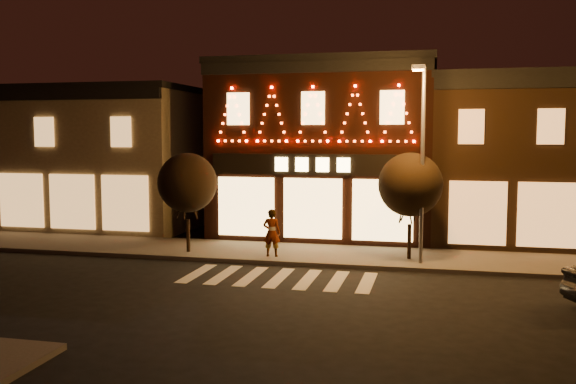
% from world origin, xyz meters
% --- Properties ---
extents(ground, '(120.00, 120.00, 0.00)m').
position_xyz_m(ground, '(0.00, 0.00, 0.00)').
color(ground, black).
rests_on(ground, ground).
extents(sidewalk_far, '(44.00, 4.00, 0.15)m').
position_xyz_m(sidewalk_far, '(2.00, 8.00, 0.07)').
color(sidewalk_far, '#47423D').
rests_on(sidewalk_far, ground).
extents(building_left, '(12.20, 8.28, 7.30)m').
position_xyz_m(building_left, '(-13.00, 13.99, 3.66)').
color(building_left, '#716550').
rests_on(building_left, ground).
extents(building_pulp, '(10.20, 8.34, 8.30)m').
position_xyz_m(building_pulp, '(0.00, 13.98, 4.16)').
color(building_pulp, black).
rests_on(building_pulp, ground).
extents(building_right_a, '(9.20, 8.28, 7.50)m').
position_xyz_m(building_right_a, '(9.50, 13.99, 3.76)').
color(building_right_a, '#352112').
rests_on(building_right_a, ground).
extents(streetlamp_mid, '(0.48, 1.64, 7.15)m').
position_xyz_m(streetlamp_mid, '(4.63, 6.71, 4.35)').
color(streetlamp_mid, '#59595E').
rests_on(streetlamp_mid, sidewalk_far).
extents(tree_left, '(2.39, 2.39, 4.00)m').
position_xyz_m(tree_left, '(-4.57, 7.04, 2.95)').
color(tree_left, black).
rests_on(tree_left, sidewalk_far).
extents(tree_right, '(2.43, 2.43, 4.06)m').
position_xyz_m(tree_right, '(4.22, 7.65, 2.99)').
color(tree_right, black).
rests_on(tree_right, sidewalk_far).
extents(pedestrian, '(0.71, 0.50, 1.86)m').
position_xyz_m(pedestrian, '(-1.02, 6.87, 1.08)').
color(pedestrian, gray).
rests_on(pedestrian, sidewalk_far).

